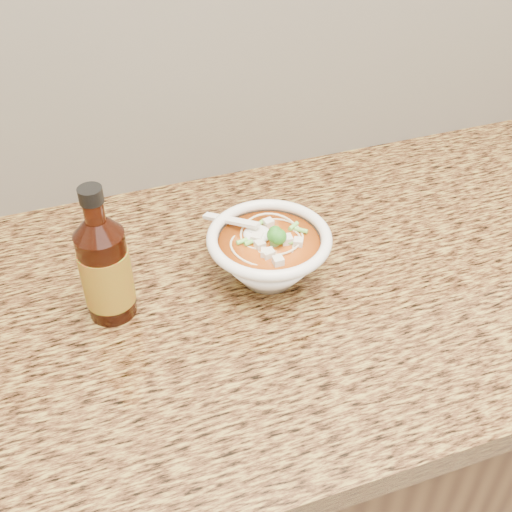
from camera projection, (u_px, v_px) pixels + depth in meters
name	position (u px, v px, depth m)	size (l,w,h in m)	color
cabinet	(314.00, 446.00, 1.28)	(4.00, 0.65, 0.86)	#361F10
counter_slab	(331.00, 278.00, 0.99)	(4.00, 0.68, 0.04)	olive
soup_bowl	(269.00, 255.00, 0.93)	(0.18, 0.19, 0.10)	white
hot_sauce_bottle	(105.00, 269.00, 0.85)	(0.08, 0.08, 0.21)	#3A1208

